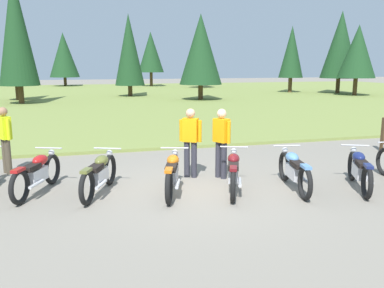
{
  "coord_description": "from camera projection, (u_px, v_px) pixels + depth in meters",
  "views": [
    {
      "loc": [
        -2.46,
        -8.2,
        2.69
      ],
      "look_at": [
        0.0,
        0.6,
        0.9
      ],
      "focal_mm": 38.02,
      "sensor_mm": 36.0,
      "label": 1
    }
  ],
  "objects": [
    {
      "name": "rider_with_back_turned",
      "position": [
        190.0,
        139.0,
        9.7
      ],
      "size": [
        0.48,
        0.38,
        1.67
      ],
      "color": "#2D2D38",
      "rests_on": "ground"
    },
    {
      "name": "motorcycle_red",
      "position": [
        37.0,
        173.0,
        8.57
      ],
      "size": [
        0.97,
        1.98,
        0.88
      ],
      "color": "black",
      "rests_on": "ground"
    },
    {
      "name": "motorcycle_maroon",
      "position": [
        233.0,
        172.0,
        8.69
      ],
      "size": [
        0.95,
        1.99,
        0.88
      ],
      "color": "black",
      "rests_on": "ground"
    },
    {
      "name": "trail_marker_post",
      "position": [
        383.0,
        135.0,
        12.73
      ],
      "size": [
        0.12,
        0.12,
        1.07
      ],
      "primitive_type": "cube",
      "color": "#47331E",
      "rests_on": "ground"
    },
    {
      "name": "rider_in_hivis_vest",
      "position": [
        221.0,
        139.0,
        9.64
      ],
      "size": [
        0.36,
        0.5,
        1.67
      ],
      "color": "#2D2D38",
      "rests_on": "ground"
    },
    {
      "name": "motorcycle_navy",
      "position": [
        359.0,
        169.0,
        8.88
      ],
      "size": [
        1.04,
        1.94,
        0.88
      ],
      "color": "black",
      "rests_on": "ground"
    },
    {
      "name": "forest_treeline",
      "position": [
        123.0,
        49.0,
        38.81
      ],
      "size": [
        45.3,
        27.79,
        8.71
      ],
      "color": "#47331E",
      "rests_on": "ground"
    },
    {
      "name": "motorcycle_orange",
      "position": [
        172.0,
        173.0,
        8.57
      ],
      "size": [
        0.86,
        2.03,
        0.88
      ],
      "color": "black",
      "rests_on": "ground"
    },
    {
      "name": "rider_near_row_end",
      "position": [
        5.0,
        136.0,
        10.05
      ],
      "size": [
        0.38,
        0.48,
        1.67
      ],
      "color": "#4C4233",
      "rests_on": "ground"
    },
    {
      "name": "motorcycle_olive",
      "position": [
        99.0,
        174.0,
        8.53
      ],
      "size": [
        0.97,
        1.98,
        0.88
      ],
      "color": "black",
      "rests_on": "ground"
    },
    {
      "name": "grass_moorland",
      "position": [
        109.0,
        97.0,
        33.74
      ],
      "size": [
        80.0,
        44.0,
        0.1
      ],
      "primitive_type": "cube",
      "color": "olive",
      "rests_on": "ground"
    },
    {
      "name": "ground_plane",
      "position": [
        199.0,
        189.0,
        8.91
      ],
      "size": [
        140.0,
        140.0,
        0.0
      ],
      "primitive_type": "plane",
      "color": "gray"
    },
    {
      "name": "motorcycle_sky_blue",
      "position": [
        294.0,
        170.0,
        8.82
      ],
      "size": [
        0.68,
        2.08,
        0.88
      ],
      "color": "black",
      "rests_on": "ground"
    }
  ]
}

